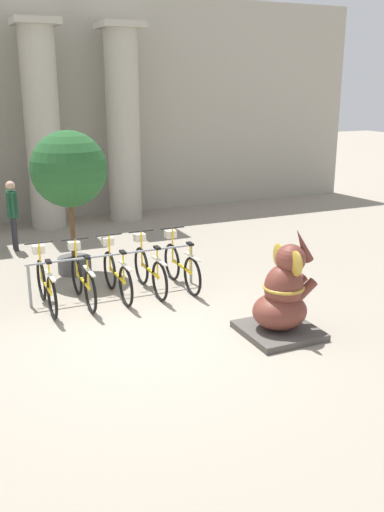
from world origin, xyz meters
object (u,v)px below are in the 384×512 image
object	(u,v)px
bicycle_4	(181,265)
elephant_statue	(283,299)
person_pedestrian	(12,210)
potted_tree	(69,173)
bicycle_1	(83,279)
bicycle_3	(150,269)
bicycle_2	(117,274)
bicycle_0	(46,284)

from	to	relation	value
bicycle_4	elephant_statue	size ratio (longest dim) A/B	1.01
person_pedestrian	potted_tree	distance (m)	2.54
bicycle_4	elephant_statue	bearing A→B (deg)	-77.69
potted_tree	elephant_statue	bearing A→B (deg)	-62.68
bicycle_1	bicycle_3	xyz separation A→B (m)	(1.24, 0.05, 0.00)
bicycle_2	bicycle_4	distance (m)	1.24
bicycle_0	elephant_statue	size ratio (longest dim) A/B	1.01
elephant_statue	bicycle_2	bearing A→B (deg)	125.27
bicycle_1	person_pedestrian	size ratio (longest dim) A/B	1.05
elephant_statue	person_pedestrian	world-z (taller)	elephant_statue
elephant_statue	person_pedestrian	size ratio (longest dim) A/B	1.04
bicycle_1	bicycle_2	world-z (taller)	same
bicycle_0	person_pedestrian	world-z (taller)	person_pedestrian
bicycle_3	person_pedestrian	xyz separation A→B (m)	(-1.86, 3.80, 0.52)
bicycle_2	bicycle_3	bearing A→B (deg)	1.61
bicycle_0	bicycle_2	xyz separation A→B (m)	(1.24, 0.02, 0.00)
person_pedestrian	bicycle_1	bearing A→B (deg)	-80.90
bicycle_1	potted_tree	world-z (taller)	potted_tree
bicycle_1	person_pedestrian	bearing A→B (deg)	99.10
bicycle_1	bicycle_2	bearing A→B (deg)	2.96
bicycle_0	bicycle_4	size ratio (longest dim) A/B	1.00
bicycle_1	potted_tree	xyz separation A→B (m)	(0.24, 1.70, 1.58)
bicycle_4	bicycle_1	bearing A→B (deg)	-178.62
bicycle_4	elephant_statue	xyz separation A→B (m)	(0.56, -2.56, 0.14)
bicycle_0	bicycle_2	bearing A→B (deg)	0.91
bicycle_3	bicycle_4	size ratio (longest dim) A/B	1.00
bicycle_2	bicycle_3	xyz separation A→B (m)	(0.62, 0.02, 0.00)
bicycle_4	person_pedestrian	distance (m)	4.57
bicycle_2	potted_tree	size ratio (longest dim) A/B	0.59
bicycle_2	bicycle_3	distance (m)	0.62
bicycle_0	bicycle_4	distance (m)	2.48
bicycle_0	bicycle_2	distance (m)	1.24
bicycle_0	person_pedestrian	size ratio (longest dim) A/B	1.05
bicycle_3	potted_tree	xyz separation A→B (m)	(-1.00, 1.65, 1.58)
bicycle_0	bicycle_1	size ratio (longest dim) A/B	1.00
elephant_statue	potted_tree	size ratio (longest dim) A/B	0.58
person_pedestrian	potted_tree	xyz separation A→B (m)	(0.86, -2.15, 1.05)
potted_tree	person_pedestrian	bearing A→B (deg)	111.84
bicycle_3	bicycle_4	xyz separation A→B (m)	(0.62, -0.00, 0.00)
bicycle_4	potted_tree	world-z (taller)	potted_tree
elephant_statue	potted_tree	distance (m)	4.95
bicycle_3	person_pedestrian	distance (m)	4.26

